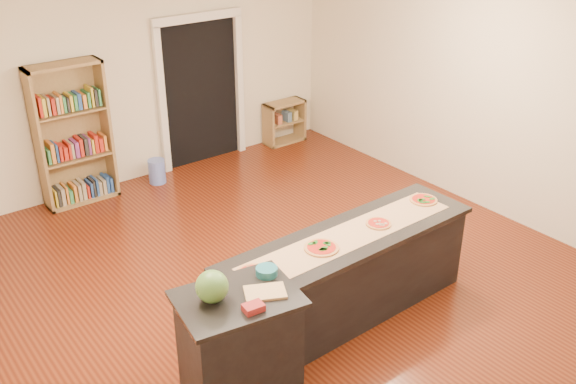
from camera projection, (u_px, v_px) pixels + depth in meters
room at (300, 162)px, 6.24m from camera, size 6.00×7.00×2.80m
doorway at (201, 83)px, 9.28m from camera, size 1.40×0.09×2.21m
kitchen_island at (347, 275)px, 6.17m from camera, size 2.72×0.74×0.90m
side_counter at (239, 344)px, 5.23m from camera, size 0.96×0.70×0.95m
bookshelf at (73, 135)px, 8.18m from camera, size 0.93×0.33×1.86m
low_shelf at (284, 122)px, 10.31m from camera, size 0.68×0.29×0.68m
waste_bin at (157, 171)px, 9.01m from camera, size 0.24×0.24×0.35m
kraft_paper at (350, 236)px, 5.97m from camera, size 2.37×0.47×0.00m
watermelon at (212, 287)px, 4.92m from camera, size 0.26×0.26×0.26m
cutting_board at (265, 292)px, 5.06m from camera, size 0.39×0.34×0.02m
package_red at (253, 308)px, 4.85m from camera, size 0.17×0.13×0.06m
package_teal at (267, 271)px, 5.28m from camera, size 0.18×0.18×0.07m
pizza_a at (253, 273)px, 5.38m from camera, size 0.31×0.31×0.02m
pizza_b at (321, 248)px, 5.75m from camera, size 0.31×0.31×0.02m
pizza_c at (378, 223)px, 6.15m from camera, size 0.26×0.26×0.02m
pizza_d at (423, 200)px, 6.60m from camera, size 0.28×0.28×0.02m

